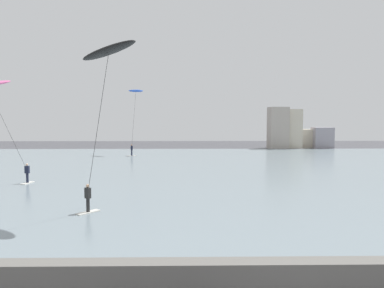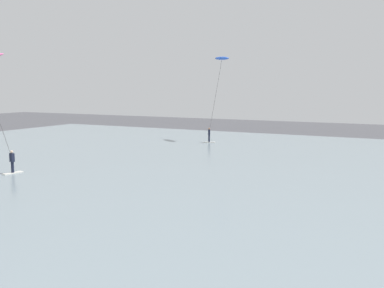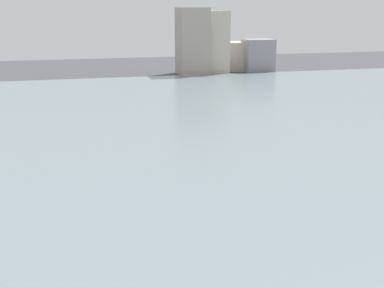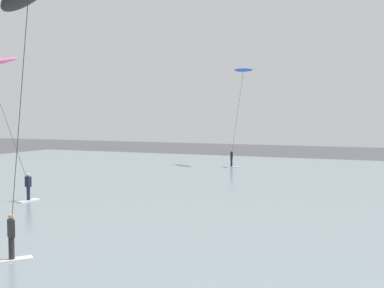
# 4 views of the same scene
# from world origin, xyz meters

# --- Properties ---
(water_bay) EXTENTS (84.00, 52.00, 0.10)m
(water_bay) POSITION_xyz_m (0.00, 30.67, 0.05)
(water_bay) COLOR gray
(water_bay) RESTS_ON ground
(far_shore_buildings) EXTENTS (11.55, 5.63, 7.44)m
(far_shore_buildings) POSITION_xyz_m (16.80, 58.93, 3.02)
(far_shore_buildings) COLOR #A89E93
(far_shore_buildings) RESTS_ON ground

